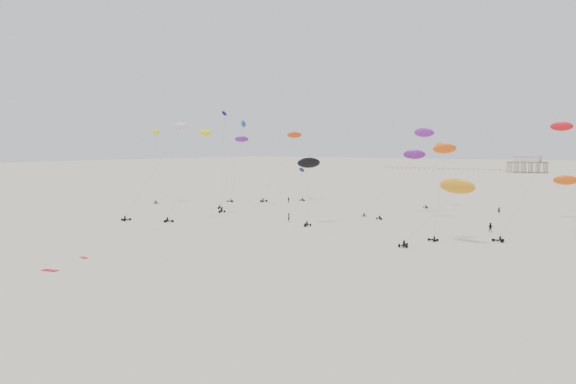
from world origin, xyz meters
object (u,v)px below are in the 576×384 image
Objects in this scene: pavilion_main at (527,165)px; spectator_0 at (289,222)px; rig_0 at (238,141)px; rig_4 at (308,174)px; rig_9 at (542,162)px.

spectator_0 is at bearing -88.78° from pavilion_main.
rig_0 is (-23.38, -236.93, 12.99)m from pavilion_main.
rig_0 is 39.44m from rig_4.
rig_0 reaches higher than spectator_0.
rig_0 is at bearing 74.81° from rig_9.
rig_9 reaches higher than rig_4.
rig_0 is 11.08× the size of spectator_0.
rig_0 is 76.97m from rig_9.
pavilion_main is 255.93m from rig_4.
rig_9 is (52.95, -245.95, 8.94)m from pavilion_main.
rig_4 is 6.46× the size of spectator_0.
rig_4 is 11.55m from spectator_0.
rig_9 is at bearing 151.42° from rig_0.
pavilion_main is at bearing -35.88° from spectator_0.
rig_0 is at bearing 20.69° from spectator_0.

